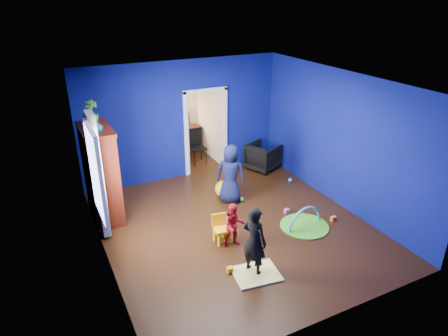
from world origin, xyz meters
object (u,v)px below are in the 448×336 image
armchair (263,157)px  folding_chair (198,147)px  play_mat (304,226)px  vase (97,127)px  tv_armoire (101,174)px  kid_chair (222,230)px  toddler_red (234,225)px  study_desk (185,139)px  hopper_ball (223,189)px  child_black (254,241)px  crt_tv (103,172)px  child_navy (231,174)px

armchair → folding_chair: (-1.38, 1.10, 0.12)m
armchair → play_mat: size_ratio=0.78×
vase → play_mat: size_ratio=0.23×
tv_armoire → kid_chair: tv_armoire is taller
kid_chair → play_mat: bearing=0.3°
armchair → kid_chair: 3.53m
tv_armoire → play_mat: 4.21m
toddler_red → study_desk: toddler_red is taller
tv_armoire → armchair: bearing=8.7°
tv_armoire → play_mat: (3.48, -2.17, -0.97)m
study_desk → folding_chair: bearing=-90.0°
hopper_ball → play_mat: 2.08m
child_black → kid_chair: size_ratio=2.46×
tv_armoire → crt_tv: (0.04, 0.00, 0.04)m
vase → kid_chair: 3.00m
folding_chair → kid_chair: bearing=-106.2°
vase → tv_armoire: bearing=90.0°
child_navy → kid_chair: size_ratio=2.67×
child_navy → play_mat: bearing=159.6°
armchair → hopper_ball: bearing=96.7°
vase → crt_tv: bearing=82.4°
tv_armoire → study_desk: size_ratio=2.23×
armchair → play_mat: 2.92m
kid_chair → study_desk: bearing=86.3°
hopper_ball → play_mat: (0.89, -1.87, -0.18)m
toddler_red → study_desk: size_ratio=0.99×
child_navy → play_mat: size_ratio=1.38×
child_navy → toddler_red: size_ratio=1.54×
kid_chair → vase: bearing=147.0°
armchair → hopper_ball: size_ratio=1.94×
hopper_ball → study_desk: 3.02m
toddler_red → folding_chair: folding_chair is taller
tv_armoire → folding_chair: (2.82, 1.74, -0.52)m
vase → play_mat: vase is taller
toddler_red → play_mat: bearing=9.8°
hopper_ball → crt_tv: bearing=173.2°
tv_armoire → folding_chair: bearing=31.7°
toddler_red → folding_chair: bearing=89.0°
study_desk → kid_chair: bearing=-103.0°
play_mat → folding_chair: size_ratio=1.06×
child_black → hopper_ball: (0.73, 2.61, -0.42)m
vase → kid_chair: size_ratio=0.44×
vase → kid_chair: vase is taller
kid_chair → play_mat: size_ratio=0.51×
vase → hopper_ball: bearing=-0.1°
armchair → child_navy: bearing=103.7°
child_black → folding_chair: 4.76m
hopper_ball → play_mat: bearing=-64.4°
crt_tv → play_mat: (3.44, -2.17, -1.01)m
armchair → kid_chair: (-2.44, -2.54, -0.09)m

